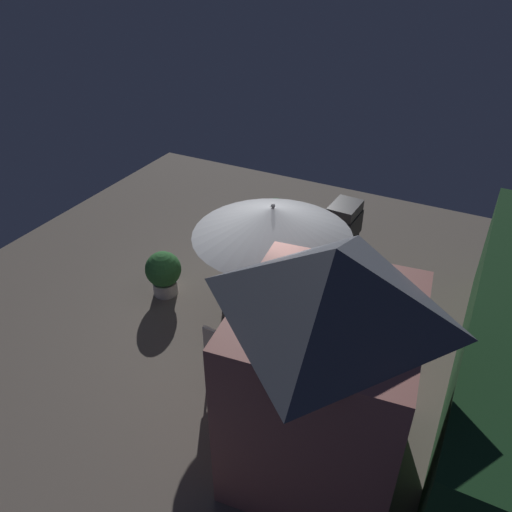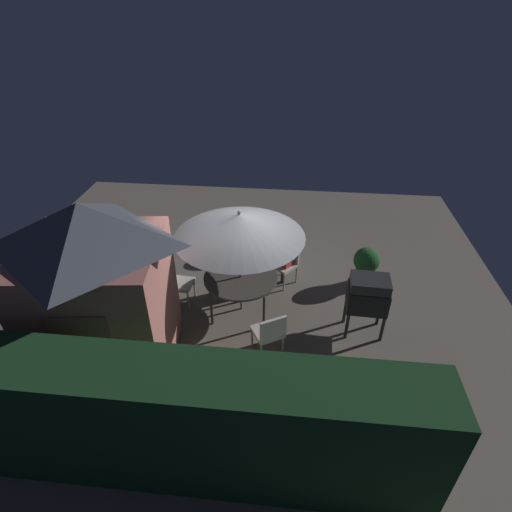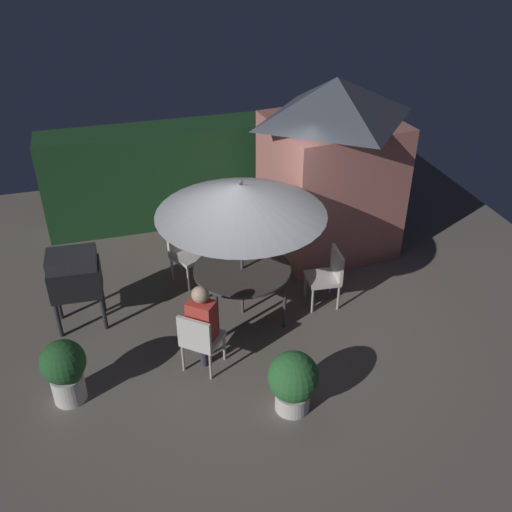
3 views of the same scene
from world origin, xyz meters
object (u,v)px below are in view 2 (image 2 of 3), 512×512
patio_table (241,279)px  bbq_grill (368,295)px  patio_umbrella (239,225)px  chair_far_side (176,280)px  garden_shed (100,290)px  potted_plant_by_shed (366,264)px  chair_toward_hedge (270,332)px  person_in_red (284,252)px  chair_near_shed (286,261)px  potted_plant_by_grill (248,238)px

patio_table → bbq_grill: bearing=170.5°
bbq_grill → patio_umbrella: bearing=-9.5°
bbq_grill → chair_far_side: size_ratio=1.33×
garden_shed → potted_plant_by_shed: bearing=-149.3°
garden_shed → potted_plant_by_shed: garden_shed is taller
chair_toward_hedge → patio_table: bearing=-60.6°
person_in_red → chair_near_shed: bearing=-129.2°
potted_plant_by_shed → person_in_red: bearing=4.7°
garden_shed → bbq_grill: (-4.22, -1.14, -0.66)m
chair_toward_hedge → potted_plant_by_grill: size_ratio=1.10×
patio_umbrella → chair_near_shed: patio_umbrella is taller
bbq_grill → chair_toward_hedge: (1.66, 0.75, -0.33)m
person_in_red → chair_far_side: bearing=22.3°
chair_near_shed → potted_plant_by_shed: chair_near_shed is taller
chair_far_side → potted_plant_by_shed: chair_far_side is taller
patio_umbrella → chair_toward_hedge: 1.89m
garden_shed → patio_umbrella: (-1.93, -1.53, 0.38)m
garden_shed → patio_table: garden_shed is taller
chair_far_side → potted_plant_by_shed: (-3.79, -0.99, -0.03)m
chair_far_side → garden_shed: bearing=69.0°
bbq_grill → patio_table: bearing=-9.5°
patio_table → potted_plant_by_shed: bearing=-156.3°
chair_near_shed → person_in_red: bearing=50.8°
bbq_grill → potted_plant_by_grill: (2.40, -2.37, -0.40)m
patio_table → person_in_red: size_ratio=1.11×
garden_shed → person_in_red: garden_shed is taller
potted_plant_by_shed → bbq_grill: bearing=82.4°
patio_umbrella → chair_near_shed: size_ratio=2.59×
garden_shed → potted_plant_by_grill: bearing=-117.5°
garden_shed → potted_plant_by_grill: (-1.83, -3.52, -1.06)m
bbq_grill → person_in_red: size_ratio=0.95×
chair_near_shed → person_in_red: size_ratio=0.71×
chair_near_shed → potted_plant_by_shed: (-1.67, -0.08, -0.03)m
patio_umbrella → chair_far_side: 1.89m
garden_shed → potted_plant_by_grill: 4.10m
bbq_grill → person_in_red: (1.52, -1.34, -0.06)m
patio_umbrella → patio_table: bearing=90.0°
potted_plant_by_shed → patio_umbrella: bearing=23.7°
chair_toward_hedge → potted_plant_by_shed: (-1.86, -2.23, -0.03)m
potted_plant_by_grill → person_in_red: bearing=130.2°
potted_plant_by_grill → patio_umbrella: bearing=92.9°
person_in_red → garden_shed: bearing=42.5°
patio_umbrella → person_in_red: size_ratio=1.85×
patio_table → chair_far_side: chair_far_side is taller
chair_far_side → chair_toward_hedge: size_ratio=1.00×
garden_shed → bbq_grill: 4.42m
patio_table → chair_near_shed: (-0.83, -1.02, -0.21)m
bbq_grill → chair_far_side: bbq_grill is taller
chair_near_shed → bbq_grill: bearing=136.2°
bbq_grill → chair_near_shed: bbq_grill is taller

